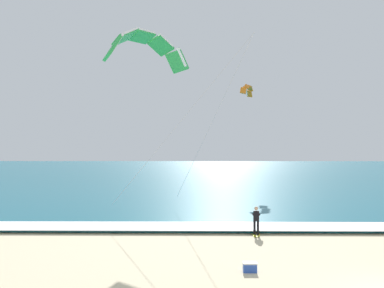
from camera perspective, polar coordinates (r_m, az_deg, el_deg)
sea at (r=86.03m, az=5.50°, el=-3.76°), size 200.00×120.00×0.20m
surf_foam at (r=27.98m, az=15.87°, el=-10.64°), size 200.00×2.96×0.04m
surfboard at (r=25.75m, az=8.65°, el=-11.99°), size 0.63×1.45×0.09m
kitesurfer at (r=25.60m, az=8.65°, el=-9.98°), size 0.56×0.56×1.69m
kite_primary at (r=33.02m, az=-6.32°, el=13.01°), size 10.12×9.45×12.83m
kite_distant at (r=53.77m, az=7.46°, el=7.37°), size 1.99×3.91×1.48m
cooler_box at (r=18.49m, az=7.80°, el=-16.11°), size 0.58×0.38×0.40m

